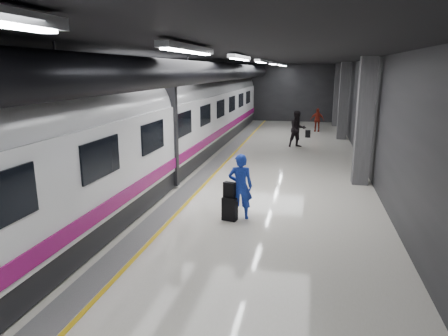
# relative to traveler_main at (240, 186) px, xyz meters

# --- Properties ---
(ground) EXTENTS (40.00, 40.00, 0.00)m
(ground) POSITION_rel_traveler_main_xyz_m (-0.89, 2.41, -0.92)
(ground) COLOR silver
(ground) RESTS_ON ground
(platform_hall) EXTENTS (10.02, 40.02, 4.51)m
(platform_hall) POSITION_rel_traveler_main_xyz_m (-1.18, 3.36, 2.62)
(platform_hall) COLOR black
(platform_hall) RESTS_ON ground
(train) EXTENTS (3.05, 38.00, 4.05)m
(train) POSITION_rel_traveler_main_xyz_m (-4.14, 2.41, 1.15)
(train) COLOR black
(train) RESTS_ON ground
(traveler_main) EXTENTS (0.72, 0.52, 1.84)m
(traveler_main) POSITION_rel_traveler_main_xyz_m (0.00, 0.00, 0.00)
(traveler_main) COLOR blue
(traveler_main) RESTS_ON ground
(suitcase_main) EXTENTS (0.44, 0.33, 0.65)m
(suitcase_main) POSITION_rel_traveler_main_xyz_m (-0.25, -0.21, -0.60)
(suitcase_main) COLOR black
(suitcase_main) RESTS_ON ground
(shoulder_bag) EXTENTS (0.36, 0.27, 0.42)m
(shoulder_bag) POSITION_rel_traveler_main_xyz_m (-0.27, -0.18, -0.06)
(shoulder_bag) COLOR black
(shoulder_bag) RESTS_ON suitcase_main
(traveler_far_a) EXTENTS (1.17, 1.08, 1.94)m
(traveler_far_a) POSITION_rel_traveler_main_xyz_m (1.14, 11.14, 0.05)
(traveler_far_a) COLOR black
(traveler_far_a) RESTS_ON ground
(traveler_far_b) EXTENTS (0.93, 0.42, 1.55)m
(traveler_far_b) POSITION_rel_traveler_main_xyz_m (2.24, 17.18, -0.15)
(traveler_far_b) COLOR maroon
(traveler_far_b) RESTS_ON ground
(suitcase_far) EXTENTS (0.32, 0.22, 0.45)m
(suitcase_far) POSITION_rel_traveler_main_xyz_m (1.68, 14.49, -0.70)
(suitcase_far) COLOR black
(suitcase_far) RESTS_ON ground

